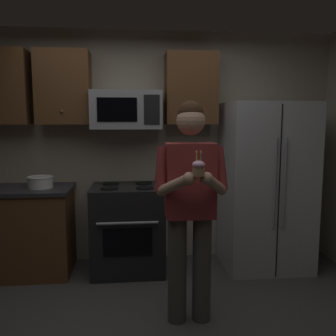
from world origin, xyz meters
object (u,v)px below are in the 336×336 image
oven_range (128,228)px  microwave (126,110)px  cupcake (198,168)px  person (190,200)px  refrigerator (266,186)px  bowl_large_white (40,182)px

oven_range → microwave: bearing=90.0°
cupcake → person: bearing=90.0°
refrigerator → cupcake: refrigerator is taller
bowl_large_white → cupcake: 2.00m
bowl_large_white → person: 1.76m
microwave → refrigerator: 1.72m
refrigerator → person: size_ratio=1.02×
refrigerator → cupcake: (-1.00, -1.37, 0.39)m
person → refrigerator: bearing=46.2°
person → cupcake: (0.00, -0.33, 0.30)m
oven_range → cupcake: 1.71m
refrigerator → bowl_large_white: 2.39m
refrigerator → person: 1.45m
refrigerator → bowl_large_white: size_ratio=6.91×
oven_range → person: size_ratio=0.53×
refrigerator → person: refrigerator is taller
microwave → person: microwave is taller
bowl_large_white → cupcake: cupcake is taller
oven_range → microwave: microwave is taller
oven_range → microwave: (0.00, 0.12, 1.26)m
microwave → person: bearing=-67.6°
refrigerator → cupcake: 1.75m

